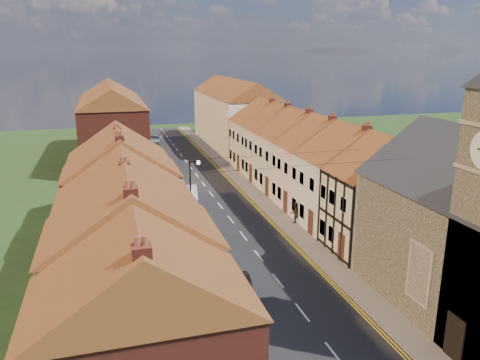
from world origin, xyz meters
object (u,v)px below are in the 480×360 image
at_px(car_distant, 155,139).
at_px(pedestrian_right, 295,212).
at_px(pedestrian_left, 233,294).
at_px(car_mid, 189,193).
at_px(lamppost, 192,191).
at_px(car_near, 239,292).

bearing_deg(car_distant, pedestrian_right, -67.12).
bearing_deg(car_distant, pedestrian_left, -78.95).
distance_m(car_distant, pedestrian_right, 41.76).
height_order(car_mid, pedestrian_left, pedestrian_left).
bearing_deg(lamppost, car_distant, 88.35).
bearing_deg(lamppost, car_near, -87.07).
xyz_separation_m(pedestrian_left, pedestrian_right, (8.80, 11.88, 0.12)).
bearing_deg(car_distant, car_near, -78.42).
height_order(lamppost, car_near, lamppost).
distance_m(lamppost, pedestrian_left, 12.65).
bearing_deg(pedestrian_right, car_distant, -96.88).
relative_size(lamppost, pedestrian_right, 3.29).
height_order(car_mid, pedestrian_right, pedestrian_right).
xyz_separation_m(car_near, pedestrian_left, (-0.50, -0.43, 0.19)).
xyz_separation_m(car_mid, pedestrian_left, (-1.03, -20.78, 0.13)).
height_order(car_near, pedestrian_left, pedestrian_left).
bearing_deg(pedestrian_right, car_near, 36.49).
height_order(car_near, car_distant, car_near).
bearing_deg(car_distant, car_mid, -77.85).
distance_m(car_near, car_distant, 52.48).
bearing_deg(car_near, lamppost, 107.17).
xyz_separation_m(lamppost, pedestrian_right, (8.91, -0.49, -2.51)).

